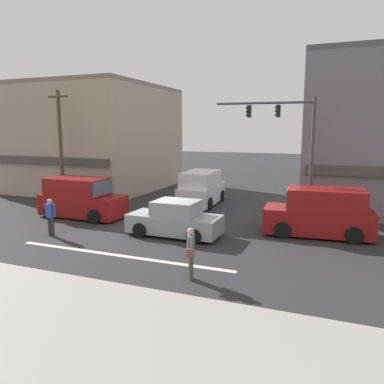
{
  "coord_description": "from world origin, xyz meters",
  "views": [
    {
      "loc": [
        7.41,
        -14.96,
        4.65
      ],
      "look_at": [
        0.76,
        2.0,
        1.6
      ],
      "focal_mm": 35.0,
      "sensor_mm": 36.0,
      "label": 1
    }
  ],
  "objects_px": {
    "van_waiting_far": "(202,189)",
    "pedestrian_mid_crossing": "(50,215)",
    "pedestrian_foreground_with_bag": "(191,250)",
    "utility_pole_far_right": "(365,148)",
    "van_crossing_rightbound": "(320,213)",
    "traffic_light_mast": "(292,139)",
    "sedan_approaching_near": "(175,220)",
    "van_crossing_leftbound": "(81,199)",
    "utility_pole_near_left": "(61,146)"
  },
  "relations": [
    {
      "from": "utility_pole_far_right",
      "to": "sedan_approaching_near",
      "type": "distance_m",
      "value": 11.21
    },
    {
      "from": "utility_pole_near_left",
      "to": "pedestrian_foreground_with_bag",
      "type": "xyz_separation_m",
      "value": [
        11.95,
        -8.34,
        -2.7
      ]
    },
    {
      "from": "van_crossing_leftbound",
      "to": "van_waiting_far",
      "type": "bearing_deg",
      "value": 49.2
    },
    {
      "from": "utility_pole_far_right",
      "to": "sedan_approaching_near",
      "type": "height_order",
      "value": "utility_pole_far_right"
    },
    {
      "from": "utility_pole_near_left",
      "to": "pedestrian_foreground_with_bag",
      "type": "relative_size",
      "value": 4.2
    },
    {
      "from": "utility_pole_near_left",
      "to": "van_crossing_rightbound",
      "type": "relative_size",
      "value": 1.48
    },
    {
      "from": "van_crossing_rightbound",
      "to": "pedestrian_mid_crossing",
      "type": "height_order",
      "value": "van_crossing_rightbound"
    },
    {
      "from": "utility_pole_far_right",
      "to": "van_crossing_leftbound",
      "type": "bearing_deg",
      "value": -156.66
    },
    {
      "from": "utility_pole_near_left",
      "to": "traffic_light_mast",
      "type": "bearing_deg",
      "value": 1.82
    },
    {
      "from": "traffic_light_mast",
      "to": "van_crossing_leftbound",
      "type": "relative_size",
      "value": 1.33
    },
    {
      "from": "utility_pole_far_right",
      "to": "pedestrian_mid_crossing",
      "type": "bearing_deg",
      "value": -143.54
    },
    {
      "from": "utility_pole_far_right",
      "to": "pedestrian_mid_crossing",
      "type": "distance_m",
      "value": 16.24
    },
    {
      "from": "van_waiting_far",
      "to": "sedan_approaching_near",
      "type": "xyz_separation_m",
      "value": [
        1.29,
        -7.01,
        -0.29
      ]
    },
    {
      "from": "van_waiting_far",
      "to": "pedestrian_foreground_with_bag",
      "type": "bearing_deg",
      "value": -71.64
    },
    {
      "from": "utility_pole_near_left",
      "to": "utility_pole_far_right",
      "type": "distance_m",
      "value": 17.65
    },
    {
      "from": "utility_pole_far_right",
      "to": "sedan_approaching_near",
      "type": "relative_size",
      "value": 1.72
    },
    {
      "from": "pedestrian_mid_crossing",
      "to": "traffic_light_mast",
      "type": "bearing_deg",
      "value": 34.64
    },
    {
      "from": "van_crossing_rightbound",
      "to": "pedestrian_mid_crossing",
      "type": "distance_m",
      "value": 11.85
    },
    {
      "from": "utility_pole_near_left",
      "to": "van_waiting_far",
      "type": "relative_size",
      "value": 1.5
    },
    {
      "from": "van_waiting_far",
      "to": "pedestrian_foreground_with_bag",
      "type": "distance_m",
      "value": 11.97
    },
    {
      "from": "sedan_approaching_near",
      "to": "traffic_light_mast",
      "type": "bearing_deg",
      "value": 45.37
    },
    {
      "from": "utility_pole_far_right",
      "to": "traffic_light_mast",
      "type": "bearing_deg",
      "value": -138.99
    },
    {
      "from": "van_waiting_far",
      "to": "pedestrian_mid_crossing",
      "type": "relative_size",
      "value": 2.8
    },
    {
      "from": "utility_pole_near_left",
      "to": "pedestrian_mid_crossing",
      "type": "distance_m",
      "value": 7.98
    },
    {
      "from": "utility_pole_far_right",
      "to": "pedestrian_foreground_with_bag",
      "type": "distance_m",
      "value": 13.24
    },
    {
      "from": "pedestrian_mid_crossing",
      "to": "van_crossing_rightbound",
      "type": "bearing_deg",
      "value": 21.75
    },
    {
      "from": "utility_pole_far_right",
      "to": "pedestrian_mid_crossing",
      "type": "height_order",
      "value": "utility_pole_far_right"
    },
    {
      "from": "traffic_light_mast",
      "to": "van_crossing_leftbound",
      "type": "distance_m",
      "value": 11.36
    },
    {
      "from": "utility_pole_far_right",
      "to": "pedestrian_foreground_with_bag",
      "type": "height_order",
      "value": "utility_pole_far_right"
    },
    {
      "from": "van_crossing_rightbound",
      "to": "van_crossing_leftbound",
      "type": "relative_size",
      "value": 1.02
    },
    {
      "from": "utility_pole_near_left",
      "to": "sedan_approaching_near",
      "type": "xyz_separation_m",
      "value": [
        9.47,
        -3.99,
        -2.94
      ]
    },
    {
      "from": "van_crossing_leftbound",
      "to": "utility_pole_near_left",
      "type": "bearing_deg",
      "value": 142.64
    },
    {
      "from": "van_crossing_leftbound",
      "to": "pedestrian_mid_crossing",
      "type": "distance_m",
      "value": 3.66
    },
    {
      "from": "utility_pole_near_left",
      "to": "van_crossing_rightbound",
      "type": "xyz_separation_m",
      "value": [
        15.44,
        -1.67,
        -2.65
      ]
    },
    {
      "from": "van_waiting_far",
      "to": "van_crossing_rightbound",
      "type": "xyz_separation_m",
      "value": [
        7.26,
        -4.69,
        0.0
      ]
    },
    {
      "from": "van_crossing_leftbound",
      "to": "van_crossing_rightbound",
      "type": "bearing_deg",
      "value": 4.24
    },
    {
      "from": "van_crossing_rightbound",
      "to": "utility_pole_far_right",
      "type": "bearing_deg",
      "value": 69.98
    },
    {
      "from": "utility_pole_far_right",
      "to": "van_waiting_far",
      "type": "distance_m",
      "value": 9.52
    },
    {
      "from": "utility_pole_near_left",
      "to": "van_waiting_far",
      "type": "height_order",
      "value": "utility_pole_near_left"
    },
    {
      "from": "sedan_approaching_near",
      "to": "pedestrian_foreground_with_bag",
      "type": "distance_m",
      "value": 5.02
    },
    {
      "from": "pedestrian_foreground_with_bag",
      "to": "pedestrian_mid_crossing",
      "type": "xyz_separation_m",
      "value": [
        -7.52,
        2.28,
        -0.0
      ]
    },
    {
      "from": "pedestrian_mid_crossing",
      "to": "van_crossing_leftbound",
      "type": "bearing_deg",
      "value": 106.97
    },
    {
      "from": "pedestrian_foreground_with_bag",
      "to": "van_crossing_leftbound",
      "type": "bearing_deg",
      "value": 146.08
    },
    {
      "from": "van_waiting_far",
      "to": "utility_pole_near_left",
      "type": "bearing_deg",
      "value": -159.77
    },
    {
      "from": "traffic_light_mast",
      "to": "pedestrian_mid_crossing",
      "type": "bearing_deg",
      "value": -145.36
    },
    {
      "from": "pedestrian_foreground_with_bag",
      "to": "traffic_light_mast",
      "type": "bearing_deg",
      "value": 77.83
    },
    {
      "from": "traffic_light_mast",
      "to": "van_crossing_rightbound",
      "type": "xyz_separation_m",
      "value": [
        1.59,
        -2.11,
        -3.17
      ]
    },
    {
      "from": "van_waiting_far",
      "to": "sedan_approaching_near",
      "type": "height_order",
      "value": "van_waiting_far"
    },
    {
      "from": "pedestrian_foreground_with_bag",
      "to": "utility_pole_far_right",
      "type": "bearing_deg",
      "value": 65.58
    },
    {
      "from": "utility_pole_near_left",
      "to": "van_crossing_rightbound",
      "type": "distance_m",
      "value": 15.76
    }
  ]
}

